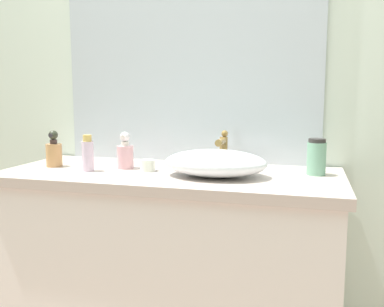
# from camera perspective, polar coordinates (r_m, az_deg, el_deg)

# --- Properties ---
(bathroom_wall_rear) EXTENTS (6.00, 0.06, 2.60)m
(bathroom_wall_rear) POSITION_cam_1_polar(r_m,az_deg,el_deg) (1.97, 2.09, 11.93)
(bathroom_wall_rear) COLOR silver
(bathroom_wall_rear) RESTS_ON ground
(vanity_counter) EXTENTS (1.36, 0.57, 0.86)m
(vanity_counter) POSITION_cam_1_polar(r_m,az_deg,el_deg) (1.83, -2.93, -15.67)
(vanity_counter) COLOR silver
(vanity_counter) RESTS_ON ground
(wall_mirror_panel) EXTENTS (1.19, 0.01, 1.14)m
(wall_mirror_panel) POSITION_cam_1_polar(r_m,az_deg,el_deg) (1.97, -0.43, 15.67)
(wall_mirror_panel) COLOR #B2BCC6
(wall_mirror_panel) RESTS_ON vanity_counter
(sink_basin) EXTENTS (0.39, 0.27, 0.10)m
(sink_basin) POSITION_cam_1_polar(r_m,az_deg,el_deg) (1.60, 3.15, -1.30)
(sink_basin) COLOR silver
(sink_basin) RESTS_ON vanity_counter
(faucet) EXTENTS (0.03, 0.14, 0.16)m
(faucet) POSITION_cam_1_polar(r_m,az_deg,el_deg) (1.73, 4.19, 0.80)
(faucet) COLOR olive
(faucet) RESTS_ON vanity_counter
(soap_dispenser) EXTENTS (0.07, 0.07, 0.15)m
(soap_dispenser) POSITION_cam_1_polar(r_m,az_deg,el_deg) (1.79, -9.02, -0.05)
(soap_dispenser) COLOR #DB9FA8
(soap_dispenser) RESTS_ON vanity_counter
(lotion_bottle) EXTENTS (0.07, 0.07, 0.14)m
(lotion_bottle) POSITION_cam_1_polar(r_m,az_deg,el_deg) (1.69, 16.47, -0.48)
(lotion_bottle) COLOR #6FA286
(lotion_bottle) RESTS_ON vanity_counter
(perfume_bottle) EXTENTS (0.05, 0.05, 0.15)m
(perfume_bottle) POSITION_cam_1_polar(r_m,az_deg,el_deg) (1.75, -13.91, -0.12)
(perfume_bottle) COLOR silver
(perfume_bottle) RESTS_ON vanity_counter
(spray_can) EXTENTS (0.07, 0.07, 0.16)m
(spray_can) POSITION_cam_1_polar(r_m,az_deg,el_deg) (1.91, -18.16, 0.18)
(spray_can) COLOR #B6824F
(spray_can) RESTS_ON vanity_counter
(candle_jar) EXTENTS (0.06, 0.06, 0.05)m
(candle_jar) POSITION_cam_1_polar(r_m,az_deg,el_deg) (1.72, -6.02, -1.61)
(candle_jar) COLOR silver
(candle_jar) RESTS_ON vanity_counter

